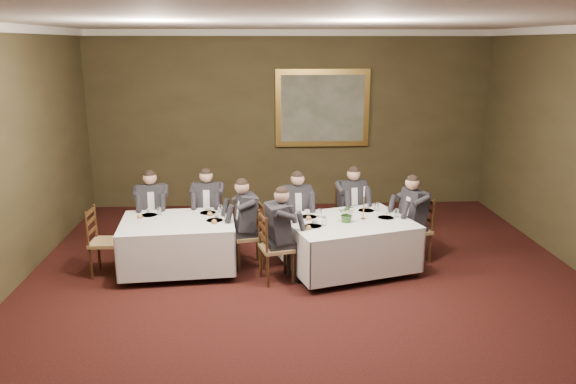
{
  "coord_description": "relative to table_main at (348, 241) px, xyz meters",
  "views": [
    {
      "loc": [
        -0.67,
        -6.2,
        3.25
      ],
      "look_at": [
        -0.23,
        1.67,
        1.15
      ],
      "focal_mm": 35.0,
      "sensor_mm": 36.0,
      "label": 1
    }
  ],
  "objects": [
    {
      "name": "ground",
      "position": [
        -0.64,
        -1.47,
        -0.45
      ],
      "size": [
        10.0,
        10.0,
        0.0
      ],
      "primitive_type": "plane",
      "color": "black",
      "rests_on": "ground"
    },
    {
      "name": "ceiling",
      "position": [
        -0.64,
        -1.47,
        3.05
      ],
      "size": [
        8.0,
        10.0,
        0.1
      ],
      "primitive_type": "cube",
      "color": "silver",
      "rests_on": "back_wall"
    },
    {
      "name": "back_wall",
      "position": [
        -0.64,
        3.53,
        1.3
      ],
      "size": [
        8.0,
        0.1,
        3.5
      ],
      "primitive_type": "cube",
      "color": "#36301B",
      "rests_on": "ground"
    },
    {
      "name": "crown_molding",
      "position": [
        -0.64,
        -1.47,
        2.99
      ],
      "size": [
        8.0,
        10.0,
        0.12
      ],
      "color": "white",
      "rests_on": "back_wall"
    },
    {
      "name": "table_main",
      "position": [
        0.0,
        0.0,
        0.0
      ],
      "size": [
        2.08,
        1.8,
        0.67
      ],
      "rotation": [
        0.0,
        0.0,
        0.29
      ],
      "color": "black",
      "rests_on": "ground"
    },
    {
      "name": "table_second",
      "position": [
        -2.47,
        0.13,
        -0.0
      ],
      "size": [
        1.73,
        1.38,
        0.67
      ],
      "rotation": [
        0.0,
        0.0,
        0.08
      ],
      "color": "black",
      "rests_on": "ground"
    },
    {
      "name": "chair_main_backleft",
      "position": [
        -0.71,
        0.73,
        -0.17
      ],
      "size": [
        0.51,
        0.49,
        1.0
      ],
      "rotation": [
        0.0,
        0.0,
        3.32
      ],
      "color": "#967A4C",
      "rests_on": "ground"
    },
    {
      "name": "diner_main_backleft",
      "position": [
        -0.71,
        0.72,
        0.06
      ],
      "size": [
        0.48,
        0.54,
        1.35
      ],
      "rotation": [
        0.0,
        0.0,
        3.32
      ],
      "color": "black",
      "rests_on": "chair_main_backleft"
    },
    {
      "name": "chair_main_backright",
      "position": [
        0.19,
        1.01,
        -0.17
      ],
      "size": [
        0.52,
        0.5,
        1.0
      ],
      "rotation": [
        0.0,
        0.0,
        3.36
      ],
      "color": "#967A4C",
      "rests_on": "ground"
    },
    {
      "name": "diner_main_backright",
      "position": [
        0.2,
        0.99,
        0.06
      ],
      "size": [
        0.49,
        0.55,
        1.35
      ],
      "rotation": [
        0.0,
        0.0,
        3.36
      ],
      "color": "black",
      "rests_on": "chair_main_backright"
    },
    {
      "name": "chair_main_endleft",
      "position": [
        -1.07,
        -0.32,
        -0.17
      ],
      "size": [
        0.52,
        0.53,
        1.0
      ],
      "rotation": [
        0.0,
        0.0,
        -1.32
      ],
      "color": "#967A4C",
      "rests_on": "ground"
    },
    {
      "name": "diner_main_endleft",
      "position": [
        -1.06,
        -0.32,
        0.06
      ],
      "size": [
        0.56,
        0.51,
        1.35
      ],
      "rotation": [
        0.0,
        0.0,
        -1.32
      ],
      "color": "black",
      "rests_on": "chair_main_endleft"
    },
    {
      "name": "chair_main_endright",
      "position": [
        1.07,
        0.32,
        -0.17
      ],
      "size": [
        0.54,
        0.56,
        1.0
      ],
      "rotation": [
        0.0,
        0.0,
        1.91
      ],
      "color": "#967A4C",
      "rests_on": "ground"
    },
    {
      "name": "diner_main_endright",
      "position": [
        1.06,
        0.32,
        0.06
      ],
      "size": [
        0.59,
        0.54,
        1.35
      ],
      "rotation": [
        0.0,
        0.0,
        1.91
      ],
      "color": "black",
      "rests_on": "chair_main_endright"
    },
    {
      "name": "chair_sec_backleft",
      "position": [
        -2.98,
        0.93,
        -0.17
      ],
      "size": [
        0.49,
        0.47,
        1.0
      ],
      "rotation": [
        0.0,
        0.0,
        3.27
      ],
      "color": "#967A4C",
      "rests_on": "ground"
    },
    {
      "name": "diner_sec_backleft",
      "position": [
        -2.98,
        0.92,
        0.06
      ],
      "size": [
        0.46,
        0.53,
        1.35
      ],
      "rotation": [
        0.0,
        0.0,
        3.27
      ],
      "color": "black",
      "rests_on": "chair_sec_backleft"
    },
    {
      "name": "chair_sec_backright",
      "position": [
        -2.11,
        1.0,
        -0.17
      ],
      "size": [
        0.46,
        0.44,
        1.0
      ],
      "rotation": [
        0.0,
        0.0,
        3.1
      ],
      "color": "#967A4C",
      "rests_on": "ground"
    },
    {
      "name": "diner_sec_backright",
      "position": [
        -2.11,
        0.99,
        0.06
      ],
      "size": [
        0.43,
        0.5,
        1.35
      ],
      "rotation": [
        0.0,
        0.0,
        3.1
      ],
      "color": "black",
      "rests_on": "chair_sec_backright"
    },
    {
      "name": "chair_sec_endright",
      "position": [
        -1.45,
        0.22,
        -0.17
      ],
      "size": [
        0.5,
        0.52,
        1.0
      ],
      "rotation": [
        0.0,
        0.0,
        1.78
      ],
      "color": "#967A4C",
      "rests_on": "ground"
    },
    {
      "name": "diner_sec_endright",
      "position": [
        -1.46,
        0.22,
        0.06
      ],
      "size": [
        0.55,
        0.49,
        1.35
      ],
      "rotation": [
        0.0,
        0.0,
        1.78
      ],
      "color": "black",
      "rests_on": "chair_sec_endright"
    },
    {
      "name": "chair_sec_endleft",
      "position": [
        -3.5,
        0.05,
        -0.17
      ],
      "size": [
        0.43,
        0.45,
        1.0
      ],
      "rotation": [
        0.0,
        0.0,
        -1.6
      ],
      "color": "#967A4C",
      "rests_on": "ground"
    },
    {
      "name": "centerpiece",
      "position": [
        -0.03,
        -0.07,
        0.45
      ],
      "size": [
        0.3,
        0.28,
        0.28
      ],
      "primitive_type": "imported",
      "rotation": [
        0.0,
        0.0,
        -0.29
      ],
      "color": "#2D5926",
      "rests_on": "table_main"
    },
    {
      "name": "candlestick",
      "position": [
        0.22,
        0.07,
        0.5
      ],
      "size": [
        0.07,
        0.07,
        0.5
      ],
      "color": "#BE8A3A",
      "rests_on": "table_main"
    },
    {
      "name": "place_setting_table_main",
      "position": [
        -0.51,
        0.25,
        0.35
      ],
      "size": [
        0.33,
        0.31,
        0.14
      ],
      "color": "white",
      "rests_on": "table_main"
    },
    {
      "name": "place_setting_table_second",
      "position": [
        -2.89,
        0.46,
        0.35
      ],
      "size": [
        0.33,
        0.31,
        0.14
      ],
      "color": "white",
      "rests_on": "table_second"
    },
    {
      "name": "painting",
      "position": [
        0.0,
        3.47,
        1.54
      ],
      "size": [
        1.86,
        0.09,
        1.53
      ],
      "color": "gold",
      "rests_on": "back_wall"
    }
  ]
}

